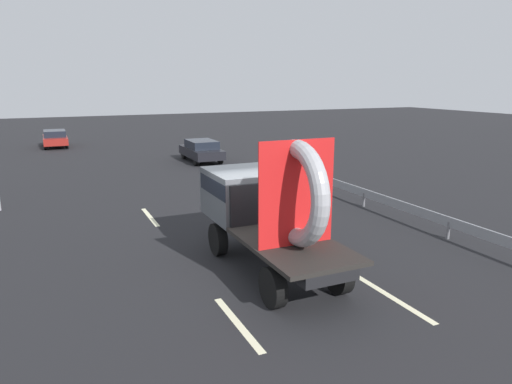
{
  "coord_description": "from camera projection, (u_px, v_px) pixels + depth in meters",
  "views": [
    {
      "loc": [
        -4.8,
        -10.8,
        4.81
      ],
      "look_at": [
        0.26,
        0.34,
        1.91
      ],
      "focal_mm": 32.77,
      "sensor_mm": 36.0,
      "label": 1
    }
  ],
  "objects": [
    {
      "name": "lane_dash_right_near",
      "position": [
        390.0,
        296.0,
        10.72
      ],
      "size": [
        0.16,
        2.83,
        0.01
      ],
      "primitive_type": "cube",
      "rotation": [
        0.0,
        0.0,
        1.57
      ],
      "color": "beige",
      "rests_on": "ground_plane"
    },
    {
      "name": "ground_plane",
      "position": [
        252.0,
        264.0,
        12.61
      ],
      "size": [
        120.0,
        120.0,
        0.0
      ],
      "primitive_type": "plane",
      "color": "black"
    },
    {
      "name": "guardrail",
      "position": [
        402.0,
        206.0,
        16.43
      ],
      "size": [
        0.1,
        17.1,
        0.71
      ],
      "color": "gray",
      "rests_on": "ground_plane"
    },
    {
      "name": "distant_sedan",
      "position": [
        201.0,
        150.0,
        28.63
      ],
      "size": [
        1.73,
        4.03,
        1.32
      ],
      "color": "black",
      "rests_on": "ground_plane"
    },
    {
      "name": "oncoming_car",
      "position": [
        55.0,
        138.0,
        34.96
      ],
      "size": [
        1.66,
        3.88,
        1.26
      ],
      "color": "black",
      "rests_on": "ground_plane"
    },
    {
      "name": "lane_dash_left_near",
      "position": [
        238.0,
        323.0,
        9.52
      ],
      "size": [
        0.16,
        2.41,
        0.01
      ],
      "primitive_type": "cube",
      "rotation": [
        0.0,
        0.0,
        1.57
      ],
      "color": "beige",
      "rests_on": "ground_plane"
    },
    {
      "name": "lane_dash_right_far",
      "position": [
        245.0,
        208.0,
        18.26
      ],
      "size": [
        0.16,
        2.0,
        0.01
      ],
      "primitive_type": "cube",
      "rotation": [
        0.0,
        0.0,
        1.57
      ],
      "color": "beige",
      "rests_on": "ground_plane"
    },
    {
      "name": "lane_dash_left_far",
      "position": [
        150.0,
        217.0,
        16.99
      ],
      "size": [
        0.16,
        2.5,
        0.01
      ],
      "primitive_type": "cube",
      "rotation": [
        0.0,
        0.0,
        1.57
      ],
      "color": "beige",
      "rests_on": "ground_plane"
    },
    {
      "name": "flatbed_truck",
      "position": [
        261.0,
        204.0,
        12.34
      ],
      "size": [
        2.02,
        5.6,
        3.57
      ],
      "color": "black",
      "rests_on": "ground_plane"
    }
  ]
}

